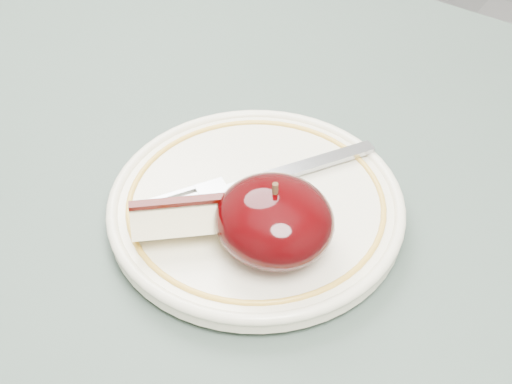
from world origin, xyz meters
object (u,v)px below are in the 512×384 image
Objects in this scene: plate at (256,205)px; fork at (260,180)px; apple_half at (274,220)px; table at (135,291)px.

fork is at bearing 115.06° from plate.
plate is at bearing -124.04° from fork.
fork is (-0.04, 0.05, -0.02)m from apple_half.
plate is (0.08, 0.06, 0.10)m from table.
fork is at bearing 45.41° from table.
table is 10.80× the size of apple_half.
fork reaches higher than plate.
apple_half is at bearing -105.65° from fork.
apple_half is (0.12, 0.03, 0.13)m from table.
plate is 1.32× the size of fork.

